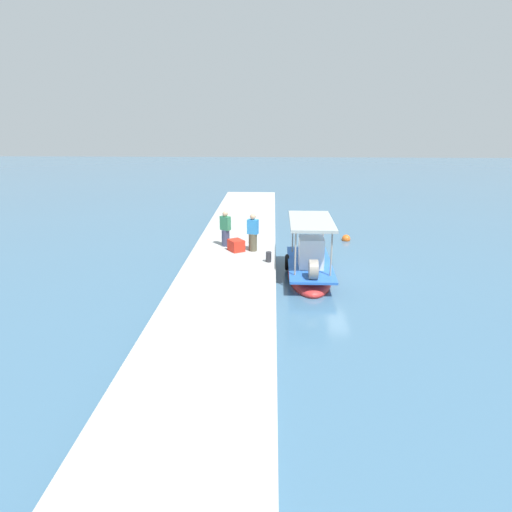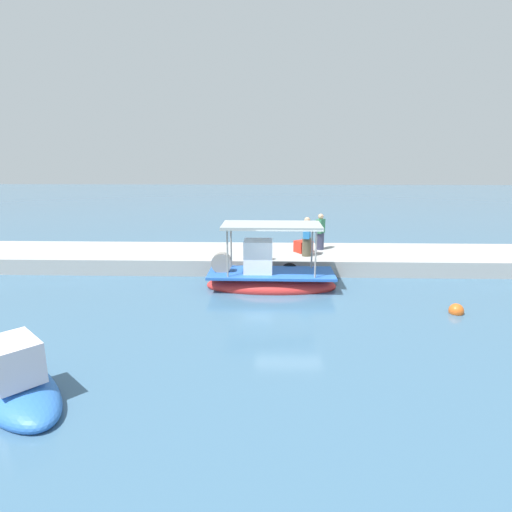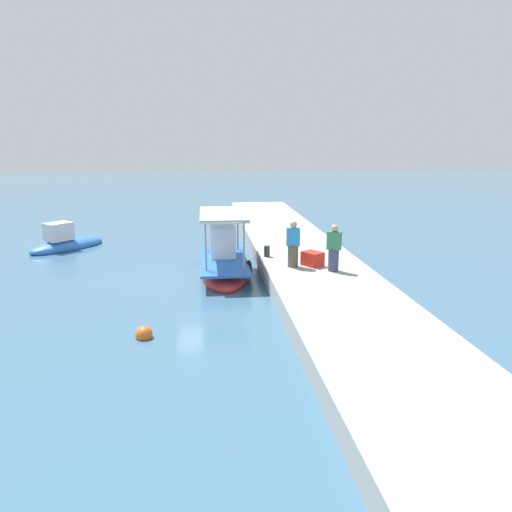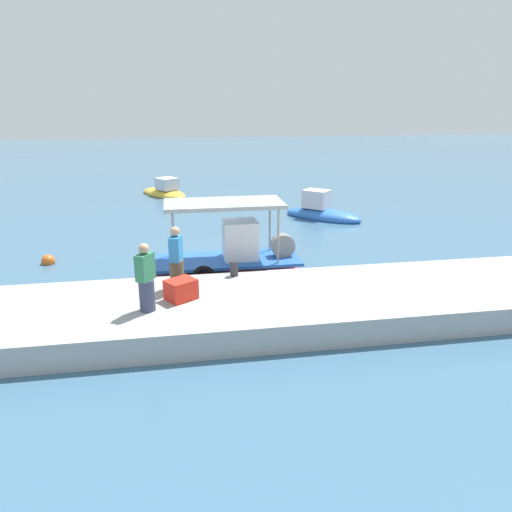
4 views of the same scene
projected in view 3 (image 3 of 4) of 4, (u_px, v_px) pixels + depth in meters
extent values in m
plane|color=#3D6481|center=(208.00, 280.00, 18.99)|extent=(120.00, 120.00, 0.00)
cube|color=#A5A6A4|center=(310.00, 268.00, 19.37)|extent=(36.00, 3.94, 0.70)
ellipsoid|color=red|center=(224.00, 272.00, 19.69)|extent=(5.14, 1.90, 0.91)
cube|color=blue|center=(224.00, 260.00, 19.57)|extent=(4.93, 1.90, 0.10)
cube|color=white|center=(223.00, 243.00, 19.91)|extent=(1.11, 1.03, 1.37)
cylinder|color=gray|center=(205.00, 232.00, 20.86)|extent=(0.07, 0.07, 1.89)
cylinder|color=gray|center=(238.00, 231.00, 21.01)|extent=(0.07, 0.07, 1.89)
cylinder|color=gray|center=(206.00, 248.00, 17.70)|extent=(0.07, 0.07, 1.89)
cylinder|color=gray|center=(244.00, 247.00, 17.84)|extent=(0.07, 0.07, 1.89)
cube|color=#9BA4A2|center=(223.00, 214.00, 19.11)|extent=(3.79, 1.85, 0.12)
torus|color=black|center=(249.00, 269.00, 18.97)|extent=(0.74, 0.19, 0.74)
cylinder|color=gray|center=(222.00, 241.00, 21.35)|extent=(0.80, 0.36, 0.80)
cylinder|color=brown|center=(293.00, 256.00, 18.19)|extent=(0.48, 0.48, 0.82)
cube|color=#2E83CC|center=(293.00, 237.00, 18.01)|extent=(0.39, 0.55, 0.68)
sphere|color=tan|center=(294.00, 224.00, 17.90)|extent=(0.27, 0.27, 0.27)
cylinder|color=#383E5B|center=(333.00, 260.00, 17.60)|extent=(0.53, 0.53, 0.80)
cube|color=#337C54|center=(334.00, 241.00, 17.43)|extent=(0.49, 0.56, 0.66)
sphere|color=tan|center=(335.00, 228.00, 17.32)|extent=(0.26, 0.26, 0.26)
cylinder|color=#2D2D33|center=(267.00, 251.00, 19.76)|extent=(0.24, 0.24, 0.45)
cube|color=red|center=(313.00, 259.00, 18.38)|extent=(0.93, 0.88, 0.53)
sphere|color=orange|center=(144.00, 335.00, 13.48)|extent=(0.48, 0.48, 0.48)
ellipsoid|color=blue|center=(68.00, 246.00, 24.38)|extent=(3.95, 3.83, 0.75)
cube|color=silver|center=(59.00, 231.00, 23.87)|extent=(1.49, 1.48, 0.89)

